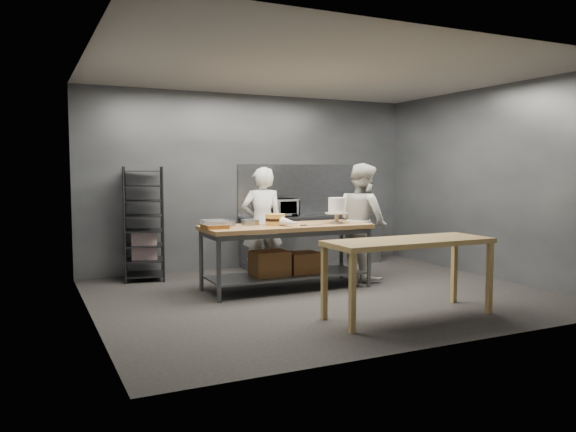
# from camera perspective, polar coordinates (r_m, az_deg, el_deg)

# --- Properties ---
(ground) EXTENTS (6.00, 6.00, 0.00)m
(ground) POSITION_cam_1_polar(r_m,az_deg,el_deg) (7.77, 3.50, -7.92)
(ground) COLOR black
(ground) RESTS_ON ground
(back_wall) EXTENTS (6.00, 0.04, 3.00)m
(back_wall) POSITION_cam_1_polar(r_m,az_deg,el_deg) (9.85, -3.51, 3.53)
(back_wall) COLOR #4C4F54
(back_wall) RESTS_ON ground
(work_table) EXTENTS (2.40, 0.90, 0.92)m
(work_table) POSITION_cam_1_polar(r_m,az_deg,el_deg) (7.99, -0.27, -3.39)
(work_table) COLOR brown
(work_table) RESTS_ON ground
(near_counter) EXTENTS (2.00, 0.70, 0.90)m
(near_counter) POSITION_cam_1_polar(r_m,az_deg,el_deg) (6.62, 12.21, -3.07)
(near_counter) COLOR olive
(near_counter) RESTS_ON ground
(back_counter) EXTENTS (2.60, 0.60, 0.90)m
(back_counter) POSITION_cam_1_polar(r_m,az_deg,el_deg) (10.06, 2.50, -2.43)
(back_counter) COLOR slate
(back_counter) RESTS_ON ground
(splashback_panel) EXTENTS (2.60, 0.02, 0.90)m
(splashback_panel) POSITION_cam_1_polar(r_m,az_deg,el_deg) (10.25, 1.74, 2.74)
(splashback_panel) COLOR slate
(splashback_panel) RESTS_ON back_counter
(speed_rack) EXTENTS (0.71, 0.75, 1.75)m
(speed_rack) POSITION_cam_1_polar(r_m,az_deg,el_deg) (8.94, -14.44, -0.86)
(speed_rack) COLOR black
(speed_rack) RESTS_ON ground
(chef_behind) EXTENTS (0.70, 0.53, 1.74)m
(chef_behind) POSITION_cam_1_polar(r_m,az_deg,el_deg) (8.61, -2.65, -0.82)
(chef_behind) COLOR white
(chef_behind) RESTS_ON ground
(chef_right) EXTENTS (0.70, 0.89, 1.80)m
(chef_right) POSITION_cam_1_polar(r_m,az_deg,el_deg) (8.80, 7.57, -0.54)
(chef_right) COLOR beige
(chef_right) RESTS_ON ground
(microwave) EXTENTS (0.54, 0.37, 0.30)m
(microwave) POSITION_cam_1_polar(r_m,az_deg,el_deg) (9.73, -0.68, 0.87)
(microwave) COLOR black
(microwave) RESTS_ON back_counter
(frosted_cake_stand) EXTENTS (0.34, 0.34, 0.38)m
(frosted_cake_stand) POSITION_cam_1_polar(r_m,az_deg,el_deg) (8.20, 4.96, 0.88)
(frosted_cake_stand) COLOR #B8AD93
(frosted_cake_stand) RESTS_ON work_table
(layer_cake) EXTENTS (0.28, 0.28, 0.16)m
(layer_cake) POSITION_cam_1_polar(r_m,az_deg,el_deg) (7.91, -1.32, -0.36)
(layer_cake) COLOR #ECB24B
(layer_cake) RESTS_ON work_table
(cake_pans) EXTENTS (0.70, 0.36, 0.07)m
(cake_pans) POSITION_cam_1_polar(r_m,az_deg,el_deg) (7.86, -5.66, -0.72)
(cake_pans) COLOR gray
(cake_pans) RESTS_ON work_table
(piping_bag) EXTENTS (0.18, 0.39, 0.12)m
(piping_bag) POSITION_cam_1_polar(r_m,az_deg,el_deg) (7.67, 0.24, -0.67)
(piping_bag) COLOR white
(piping_bag) RESTS_ON work_table
(offset_spatula) EXTENTS (0.36, 0.02, 0.02)m
(offset_spatula) POSITION_cam_1_polar(r_m,az_deg,el_deg) (7.86, 2.14, -0.94)
(offset_spatula) COLOR slate
(offset_spatula) RESTS_ON work_table
(pastry_clamshells) EXTENTS (0.31, 0.37, 0.11)m
(pastry_clamshells) POSITION_cam_1_polar(r_m,az_deg,el_deg) (7.55, -7.45, -0.82)
(pastry_clamshells) COLOR #964C1E
(pastry_clamshells) RESTS_ON work_table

